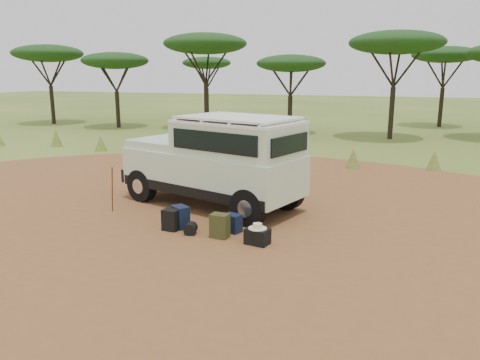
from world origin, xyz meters
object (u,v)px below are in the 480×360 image
(safari_vehicle, at_px, (217,163))
(hard_case, at_px, (257,236))
(walking_staff, at_px, (112,189))
(duffel_navy, at_px, (232,223))
(backpack_navy, at_px, (181,217))
(backpack_black, at_px, (171,220))
(backpack_olive, at_px, (220,226))

(safari_vehicle, bearing_deg, hard_case, -34.49)
(walking_staff, xyz_separation_m, duffel_navy, (3.60, -0.41, -0.42))
(safari_vehicle, height_order, walking_staff, safari_vehicle)
(safari_vehicle, relative_size, duffel_navy, 12.67)
(duffel_navy, bearing_deg, hard_case, -18.31)
(walking_staff, bearing_deg, safari_vehicle, -12.18)
(safari_vehicle, xyz_separation_m, duffel_navy, (1.20, -1.95, -1.02))
(backpack_navy, bearing_deg, hard_case, 21.93)
(backpack_black, height_order, backpack_navy, backpack_navy)
(backpack_navy, bearing_deg, walking_staff, -159.69)
(safari_vehicle, bearing_deg, backpack_black, -78.75)
(backpack_olive, xyz_separation_m, duffel_navy, (0.14, 0.45, -0.06))
(walking_staff, xyz_separation_m, backpack_navy, (2.30, -0.54, -0.37))
(walking_staff, distance_m, backpack_navy, 2.39)
(safari_vehicle, distance_m, duffel_navy, 2.51)
(backpack_black, height_order, hard_case, backpack_black)
(backpack_black, bearing_deg, backpack_olive, 1.05)
(backpack_black, bearing_deg, duffel_navy, 19.10)
(backpack_olive, xyz_separation_m, hard_case, (0.94, -0.10, -0.10))
(backpack_black, relative_size, hard_case, 1.02)
(backpack_navy, relative_size, backpack_olive, 0.97)
(safari_vehicle, height_order, backpack_black, safari_vehicle)
(walking_staff, height_order, backpack_navy, walking_staff)
(safari_vehicle, relative_size, hard_case, 11.07)
(backpack_navy, distance_m, backpack_olive, 1.20)
(backpack_black, relative_size, backpack_navy, 0.94)
(walking_staff, bearing_deg, backpack_olive, -59.00)
(walking_staff, relative_size, hard_case, 2.63)
(duffel_navy, bearing_deg, safari_vehicle, 138.18)
(safari_vehicle, relative_size, backpack_black, 10.88)
(safari_vehicle, distance_m, hard_case, 3.38)
(walking_staff, bearing_deg, backpack_black, -64.82)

